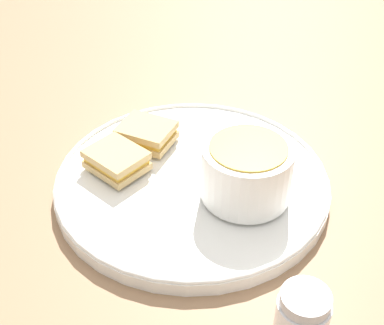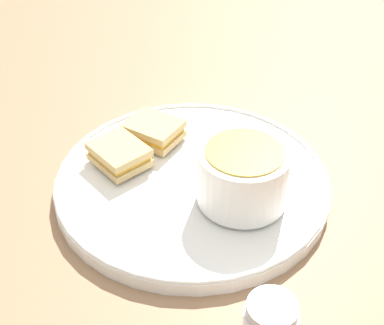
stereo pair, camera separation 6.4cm
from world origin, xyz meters
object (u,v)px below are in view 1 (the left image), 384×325
spoon (239,137)px  sandwich_half_far (116,160)px  sandwich_half_near (147,133)px  soup_bowl (247,171)px

spoon → sandwich_half_far: size_ratio=1.30×
sandwich_half_near → sandwich_half_far: (-0.04, 0.05, 0.00)m
soup_bowl → sandwich_half_far: soup_bowl is taller
spoon → sandwich_half_far: (-0.00, 0.17, 0.01)m
spoon → sandwich_half_far: 0.17m
sandwich_half_near → sandwich_half_far: bearing=129.1°
spoon → soup_bowl: bearing=139.1°
soup_bowl → sandwich_half_near: size_ratio=1.18×
soup_bowl → spoon: (0.11, -0.04, -0.03)m
sandwich_half_far → soup_bowl: bearing=-127.8°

